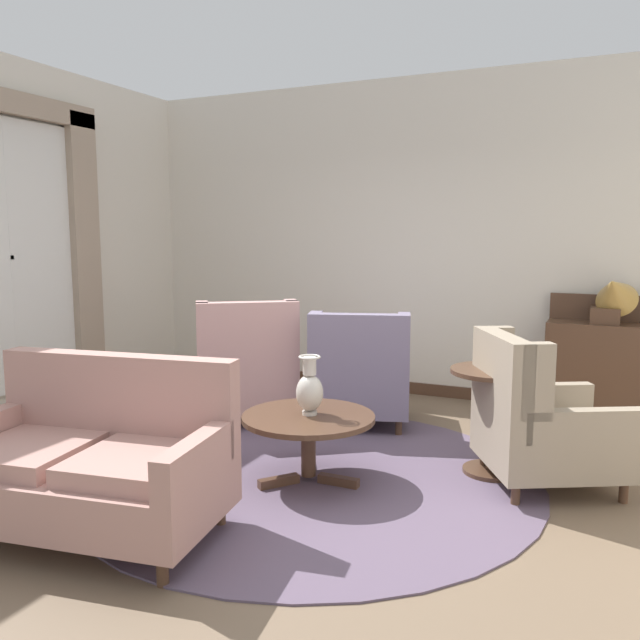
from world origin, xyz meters
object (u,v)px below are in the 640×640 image
(gramophone, at_px, (613,295))
(armchair_far_left, at_px, (246,372))
(settee, at_px, (92,463))
(sideboard, at_px, (602,365))
(porcelain_vase, at_px, (310,389))
(coffee_table, at_px, (308,427))
(armchair_beside_settee, at_px, (360,377))
(armchair_near_sideboard, at_px, (538,423))
(side_table, at_px, (493,411))

(gramophone, bearing_deg, armchair_far_left, -156.86)
(settee, xyz_separation_m, sideboard, (2.51, 3.54, 0.10))
(sideboard, bearing_deg, porcelain_vase, -126.46)
(coffee_table, xyz_separation_m, porcelain_vase, (0.00, 0.01, 0.25))
(settee, bearing_deg, armchair_far_left, 90.05)
(armchair_beside_settee, relative_size, sideboard, 0.97)
(armchair_far_left, distance_m, armchair_beside_settee, 1.01)
(settee, bearing_deg, armchair_near_sideboard, 29.88)
(porcelain_vase, height_order, armchair_beside_settee, armchair_beside_settee)
(porcelain_vase, bearing_deg, armchair_beside_settee, 96.54)
(coffee_table, height_order, side_table, side_table)
(armchair_beside_settee, bearing_deg, gramophone, -172.21)
(armchair_near_sideboard, bearing_deg, sideboard, -39.34)
(porcelain_vase, bearing_deg, armchair_near_sideboard, 21.49)
(settee, bearing_deg, armchair_beside_settee, 67.64)
(armchair_near_sideboard, distance_m, armchair_beside_settee, 1.74)
(porcelain_vase, height_order, side_table, porcelain_vase)
(armchair_beside_settee, bearing_deg, settee, 58.86)
(porcelain_vase, height_order, sideboard, sideboard)
(armchair_far_left, relative_size, armchair_beside_settee, 1.11)
(armchair_near_sideboard, height_order, sideboard, sideboard)
(armchair_near_sideboard, xyz_separation_m, gramophone, (0.40, 1.72, 0.71))
(coffee_table, relative_size, armchair_beside_settee, 0.82)
(armchair_near_sideboard, xyz_separation_m, armchair_beside_settee, (-1.55, 0.80, -0.00))
(armchair_beside_settee, distance_m, sideboard, 2.16)
(armchair_near_sideboard, height_order, armchair_beside_settee, armchair_near_sideboard)
(settee, bearing_deg, coffee_table, 48.09)
(porcelain_vase, distance_m, armchair_near_sideboard, 1.51)
(gramophone, bearing_deg, armchair_near_sideboard, -103.09)
(armchair_beside_settee, distance_m, gramophone, 2.27)
(armchair_far_left, bearing_deg, sideboard, 169.52)
(coffee_table, bearing_deg, porcelain_vase, 68.64)
(side_table, bearing_deg, porcelain_vase, -149.94)
(porcelain_vase, xyz_separation_m, armchair_near_sideboard, (1.40, 0.55, -0.20))
(coffee_table, bearing_deg, side_table, 30.40)
(settee, relative_size, gramophone, 3.00)
(coffee_table, distance_m, side_table, 1.27)
(porcelain_vase, distance_m, settee, 1.43)
(coffee_table, relative_size, gramophone, 1.68)
(gramophone, bearing_deg, porcelain_vase, -128.32)
(porcelain_vase, xyz_separation_m, gramophone, (1.80, 2.27, 0.50))
(coffee_table, height_order, gramophone, gramophone)
(side_table, bearing_deg, armchair_far_left, 169.69)
(side_table, relative_size, sideboard, 0.67)
(sideboard, bearing_deg, armchair_beside_settee, -151.93)
(armchair_far_left, xyz_separation_m, side_table, (2.20, -0.40, 0.00))
(sideboard, height_order, gramophone, gramophone)
(side_table, height_order, gramophone, gramophone)
(sideboard, bearing_deg, gramophone, -61.53)
(settee, height_order, sideboard, sideboard)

